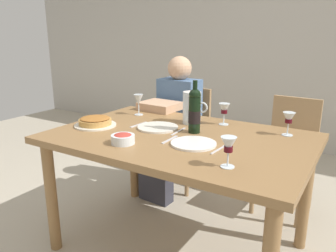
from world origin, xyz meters
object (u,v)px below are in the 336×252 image
wine_bottle (195,111)px  chair_left (186,130)px  dinner_plate_left_setting (194,144)px  wine_glass_right_diner (224,110)px  wine_glass_left_diner (228,146)px  dinner_plate_right_setting (158,127)px  wine_glass_spare (138,100)px  dining_table (179,150)px  water_pitcher (192,110)px  baked_tart (95,122)px  salad_bowl (123,138)px  chair_right (289,148)px  wine_glass_centre (289,119)px  diner_left (172,123)px

wine_bottle → chair_left: bearing=121.2°
chair_left → dinner_plate_left_setting: bearing=123.9°
chair_left → wine_glass_right_diner: bearing=139.8°
wine_glass_left_diner → dinner_plate_right_setting: (-0.61, 0.36, -0.09)m
wine_bottle → wine_glass_right_diner: (0.08, 0.26, -0.03)m
wine_glass_right_diner → wine_glass_spare: size_ratio=0.93×
wine_glass_right_diner → chair_left: (-0.58, 0.55, -0.36)m
dining_table → water_pitcher: (-0.06, 0.28, 0.19)m
wine_glass_right_diner → wine_glass_spare: bearing=-173.5°
baked_tart → salad_bowl: 0.43m
dinner_plate_left_setting → chair_right: bearing=73.3°
wine_bottle → water_pitcher: (-0.11, 0.18, -0.04)m
wine_glass_centre → diner_left: 1.08m
dining_table → chair_right: 1.03m
wine_glass_centre → dining_table: bearing=-148.6°
salad_bowl → water_pitcher: bearing=78.1°
salad_bowl → wine_glass_right_diner: size_ratio=0.91×
wine_glass_right_diner → dining_table: bearing=-110.1°
wine_bottle → dinner_plate_right_setting: (-0.24, -0.04, -0.13)m
water_pitcher → wine_glass_centre: bearing=5.0°
water_pitcher → dinner_plate_right_setting: size_ratio=0.82×
wine_glass_left_diner → baked_tart: bearing=168.6°
baked_tart → dinner_plate_left_setting: bearing=-0.2°
chair_left → diner_left: 0.26m
baked_tart → wine_glass_spare: bearing=81.4°
water_pitcher → wine_glass_left_diner: (0.49, -0.58, 0.01)m
baked_tart → wine_glass_left_diner: 1.01m
dining_table → chair_left: bearing=116.1°
wine_bottle → chair_left: wine_bottle is taller
water_pitcher → chair_right: water_pitcher is taller
wine_glass_left_diner → wine_glass_spare: size_ratio=0.93×
dining_table → wine_bottle: bearing=63.1°
baked_tart → wine_glass_left_diner: wine_glass_left_diner is taller
water_pitcher → wine_bottle: bearing=-58.5°
wine_glass_left_diner → wine_glass_right_diner: 0.73m
dining_table → baked_tart: bearing=-169.2°
wine_glass_spare → chair_right: wine_glass_spare is taller
dinner_plate_left_setting → baked_tart: bearing=179.8°
wine_glass_left_diner → wine_glass_centre: bearing=79.5°
dinner_plate_left_setting → chair_left: chair_left is taller
salad_bowl → chair_left: chair_left is taller
wine_bottle → wine_glass_left_diner: wine_bottle is taller
wine_glass_spare → dinner_plate_left_setting: bearing=-31.0°
wine_glass_spare → chair_left: bearing=84.4°
wine_glass_spare → baked_tart: bearing=-98.6°
wine_bottle → baked_tart: size_ratio=1.18×
wine_glass_centre → dinner_plate_left_setting: (-0.39, -0.44, -0.09)m
water_pitcher → chair_right: size_ratio=0.24×
wine_glass_left_diner → diner_left: size_ratio=0.12×
wine_bottle → chair_left: size_ratio=0.36×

